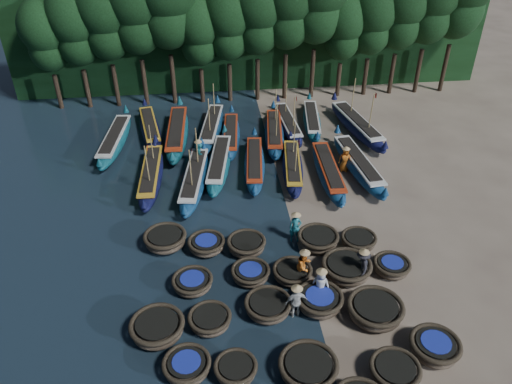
{
  "coord_description": "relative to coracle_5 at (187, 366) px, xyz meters",
  "views": [
    {
      "loc": [
        -4.5,
        -19.14,
        17.11
      ],
      "look_at": [
        -1.84,
        4.1,
        1.3
      ],
      "focal_mm": 35.0,
      "sensor_mm": 36.0,
      "label": 1
    }
  ],
  "objects": [
    {
      "name": "coracle_24",
      "position": [
        8.96,
        6.82,
        -0.03
      ],
      "size": [
        2.11,
        2.11,
        0.65
      ],
      "rotation": [
        0.0,
        0.0,
        -0.23
      ],
      "color": "brown",
      "rests_on": "ground"
    },
    {
      "name": "long_boat_4",
      "position": [
        2.09,
        15.32,
        0.14
      ],
      "size": [
        2.62,
        7.94,
        1.41
      ],
      "rotation": [
        0.0,
        0.0,
        -0.16
      ],
      "color": "#0F4B5A",
      "rests_on": "ground"
    },
    {
      "name": "long_boat_10",
      "position": [
        -2.7,
        21.0,
        0.12
      ],
      "size": [
        2.55,
        7.56,
        1.35
      ],
      "rotation": [
        0.0,
        0.0,
        0.17
      ],
      "color": "black",
      "rests_on": "ground"
    },
    {
      "name": "coracle_5",
      "position": [
        0.0,
        0.0,
        0.0
      ],
      "size": [
        2.28,
        2.28,
        0.69
      ],
      "rotation": [
        0.0,
        0.0,
        0.3
      ],
      "color": "brown",
      "rests_on": "ground"
    },
    {
      "name": "tree_8",
      "position": [
        8.2,
        26.46,
        7.6
      ],
      "size": [
        4.92,
        4.92,
        11.6
      ],
      "color": "black",
      "rests_on": "ground"
    },
    {
      "name": "coracle_10",
      "position": [
        -1.24,
        2.01,
        0.08
      ],
      "size": [
        2.38,
        2.38,
        0.83
      ],
      "rotation": [
        0.0,
        0.0,
        0.04
      ],
      "color": "brown",
      "rests_on": "ground"
    },
    {
      "name": "coracle_8",
      "position": [
        8.08,
        -1.17,
        0.02
      ],
      "size": [
        2.4,
        2.4,
        0.72
      ],
      "rotation": [
        0.0,
        0.0,
        -0.33
      ],
      "color": "brown",
      "rests_on": "ground"
    },
    {
      "name": "coracle_12",
      "position": [
        3.6,
        2.75,
        0.03
      ],
      "size": [
        2.16,
        2.16,
        0.74
      ],
      "rotation": [
        0.0,
        0.0,
        -0.07
      ],
      "color": "brown",
      "rests_on": "ground"
    },
    {
      "name": "tree_6",
      "position": [
        3.6,
        26.46,
        6.25
      ],
      "size": [
        4.09,
        4.09,
        9.65
      ],
      "color": "black",
      "rests_on": "ground"
    },
    {
      "name": "tree_11",
      "position": [
        15.1,
        26.46,
        6.25
      ],
      "size": [
        4.09,
        4.09,
        9.65
      ],
      "color": "black",
      "rests_on": "ground"
    },
    {
      "name": "fisherman_2",
      "position": [
        5.59,
        4.64,
        0.55
      ],
      "size": [
        1.11,
        1.08,
        2.0
      ],
      "rotation": [
        0.0,
        0.0,
        0.69
      ],
      "color": "#CC661B",
      "rests_on": "ground"
    },
    {
      "name": "fisherman_0",
      "position": [
        6.11,
        3.38,
        0.52
      ],
      "size": [
        0.99,
        0.87,
        1.91
      ],
      "rotation": [
        0.0,
        0.0,
        2.66
      ],
      "color": "beige",
      "rests_on": "ground"
    },
    {
      "name": "coracle_16",
      "position": [
        3.05,
        4.96,
        -0.01
      ],
      "size": [
        2.04,
        2.04,
        0.67
      ],
      "rotation": [
        0.0,
        0.0,
        -0.17
      ],
      "color": "brown",
      "rests_on": "ground"
    },
    {
      "name": "fisherman_4",
      "position": [
        4.81,
        2.44,
        0.53
      ],
      "size": [
        1.07,
        0.56,
        1.94
      ],
      "rotation": [
        0.0,
        0.0,
        3.28
      ],
      "color": "beige",
      "rests_on": "ground"
    },
    {
      "name": "coracle_19",
      "position": [
        9.99,
        4.66,
        0.0
      ],
      "size": [
        2.16,
        2.16,
        0.69
      ],
      "rotation": [
        0.0,
        0.0,
        0.31
      ],
      "color": "brown",
      "rests_on": "ground"
    },
    {
      "name": "fisherman_5",
      "position": [
        0.8,
        16.19,
        0.52
      ],
      "size": [
        0.75,
        1.69,
        1.96
      ],
      "rotation": [
        0.0,
        0.0,
        1.72
      ],
      "color": "#1A6670",
      "rests_on": "ground"
    },
    {
      "name": "coracle_6",
      "position": [
        1.91,
        -0.38,
        -0.0
      ],
      "size": [
        2.07,
        2.07,
        0.69
      ],
      "rotation": [
        0.0,
        0.0,
        0.36
      ],
      "color": "brown",
      "rests_on": "ground"
    },
    {
      "name": "coracle_9",
      "position": [
        10.07,
        -0.29,
        0.07
      ],
      "size": [
        2.55,
        2.55,
        0.81
      ],
      "rotation": [
        0.0,
        0.0,
        -0.39
      ],
      "color": "brown",
      "rests_on": "ground"
    },
    {
      "name": "tree_5",
      "position": [
        1.3,
        26.46,
        5.57
      ],
      "size": [
        3.68,
        3.68,
        8.68
      ],
      "color": "black",
      "rests_on": "ground"
    },
    {
      "name": "coracle_14",
      "position": [
        8.27,
        1.92,
        0.08
      ],
      "size": [
        3.1,
        3.1,
        0.84
      ],
      "rotation": [
        0.0,
        0.0,
        0.41
      ],
      "color": "brown",
      "rests_on": "ground"
    },
    {
      "name": "ground",
      "position": [
        5.8,
        6.46,
        -0.4
      ],
      "size": [
        120.0,
        120.0,
        0.0
      ],
      "primitive_type": "plane",
      "color": "gray",
      "rests_on": "ground"
    },
    {
      "name": "coracle_23",
      "position": [
        6.82,
        7.04,
        0.05
      ],
      "size": [
        2.2,
        2.2,
        0.78
      ],
      "rotation": [
        0.0,
        0.0,
        -0.06
      ],
      "color": "brown",
      "rests_on": "ground"
    },
    {
      "name": "coracle_15",
      "position": [
        0.26,
        4.66,
        -0.01
      ],
      "size": [
        1.97,
        1.97,
        0.67
      ],
      "rotation": [
        0.0,
        0.0,
        -0.03
      ],
      "color": "brown",
      "rests_on": "ground"
    },
    {
      "name": "long_boat_3",
      "position": [
        0.46,
        13.54,
        0.16
      ],
      "size": [
        2.58,
        8.11,
        3.48
      ],
      "rotation": [
        0.0,
        0.0,
        -0.15
      ],
      "color": "navy",
      "rests_on": "ground"
    },
    {
      "name": "foliage_wall",
      "position": [
        5.8,
        29.96,
        4.6
      ],
      "size": [
        40.0,
        3.0,
        10.0
      ],
      "primitive_type": "cube",
      "color": "black",
      "rests_on": "ground"
    },
    {
      "name": "coracle_11",
      "position": [
        0.99,
        2.25,
        0.01
      ],
      "size": [
        2.3,
        2.3,
        0.71
      ],
      "rotation": [
        0.0,
        0.0,
        0.38
      ],
      "color": "brown",
      "rests_on": "ground"
    },
    {
      "name": "fisherman_3",
      "position": [
        8.35,
        4.34,
        0.54
      ],
      "size": [
        0.89,
        1.28,
        2.01
      ],
      "rotation": [
        0.0,
        0.0,
        4.52
      ],
      "color": "black",
      "rests_on": "ground"
    },
    {
      "name": "long_boat_12",
      "position": [
        1.8,
        20.47,
        0.16
      ],
      "size": [
        2.74,
        8.11,
        3.49
      ],
      "rotation": [
        0.0,
        0.0,
        -0.17
      ],
      "color": "navy",
      "rests_on": "ground"
    },
    {
      "name": "tree_10",
      "position": [
        12.8,
        26.46,
        5.57
      ],
      "size": [
        3.68,
        3.68,
        8.68
      ],
      "color": "black",
      "rests_on": "ground"
    },
    {
      "name": "long_boat_15",
      "position": [
        7.48,
        20.56,
        0.12
      ],
      "size": [
        1.76,
        7.58,
        3.23
      ],
      "rotation": [
        0.0,
        0.0,
        0.06
      ],
      "color": "black",
      "rests_on": "ground"
    },
    {
      "name": "tree_1",
      "position": [
        -7.9,
        26.46,
        6.25
      ],
      "size": [
        4.09,
        4.09,
        9.65
      ],
      "color": "black",
      "rests_on": "ground"
    },
    {
      "name": "long_boat_5",
      "position": [
        4.37,
        15.06,
        0.11
      ],
      "size": [
        2.11,
        7.55,
        1.34
      ],
      "rotation": [
        0.0,
        0.0,
        -0.11
      ],
      "color": "navy",
      "rests_on": "ground"
    },
    {
      "name": "coracle_22",
      "position": [
        3.06,
        7.03,
        0.06
      ],
      "size": [
        2.37,
        2.37,
        0.79
      ],
      "rotation": [
        0.0,
        0.0,
        0.32
      ],
      "color": "brown",
      "rests_on": "ground"
    },
    {
      "name": "coracle_13",
      "position": [
        5.95,
        2.79,
        0.05
      ],
      "size": [
        2.5,
        2.5,
        0.78
      ],
      "rotation": [
        0.0,
        0.0,
        0.27
      ],
      "color": "brown",
      "rests_on": "ground"
    },
    {
      "name": "tree_0",
      "position": [
        -10.2,
        26.46,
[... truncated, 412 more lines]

